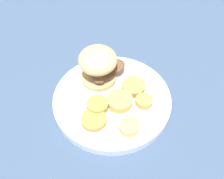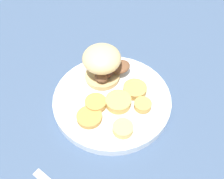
% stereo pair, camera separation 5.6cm
% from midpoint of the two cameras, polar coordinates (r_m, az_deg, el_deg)
% --- Properties ---
extents(ground_plane, '(4.00, 4.00, 0.00)m').
position_cam_midpoint_polar(ground_plane, '(0.60, 2.68, -3.04)').
color(ground_plane, '#3D5170').
extents(dinner_plate, '(0.26, 0.26, 0.02)m').
position_cam_midpoint_polar(dinner_plate, '(0.59, 2.73, -2.33)').
color(dinner_plate, white).
rests_on(dinner_plate, ground_plane).
extents(sandwich, '(0.09, 0.11, 0.09)m').
position_cam_midpoint_polar(sandwich, '(0.58, 0.81, 5.52)').
color(sandwich, tan).
rests_on(sandwich, dinner_plate).
extents(potato_round_0, '(0.04, 0.04, 0.01)m').
position_cam_midpoint_polar(potato_round_0, '(0.53, 5.46, -8.62)').
color(potato_round_0, '#DBB766').
rests_on(potato_round_0, dinner_plate).
extents(potato_round_1, '(0.06, 0.06, 0.02)m').
position_cam_midpoint_polar(potato_round_1, '(0.56, 4.53, -2.68)').
color(potato_round_1, tan).
rests_on(potato_round_1, dinner_plate).
extents(potato_round_2, '(0.05, 0.05, 0.01)m').
position_cam_midpoint_polar(potato_round_2, '(0.56, -0.49, -3.42)').
color(potato_round_2, '#BC8942').
rests_on(potato_round_2, dinner_plate).
extents(potato_round_3, '(0.05, 0.05, 0.01)m').
position_cam_midpoint_polar(potato_round_3, '(0.54, -2.02, -6.20)').
color(potato_round_3, '#BC8942').
rests_on(potato_round_3, dinner_plate).
extents(potato_round_4, '(0.05, 0.05, 0.02)m').
position_cam_midpoint_polar(potato_round_4, '(0.59, 7.74, -0.12)').
color(potato_round_4, tan).
rests_on(potato_round_4, dinner_plate).
extents(potato_round_5, '(0.04, 0.04, 0.01)m').
position_cam_midpoint_polar(potato_round_5, '(0.57, 9.56, -3.52)').
color(potato_round_5, tan).
rests_on(potato_round_5, dinner_plate).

